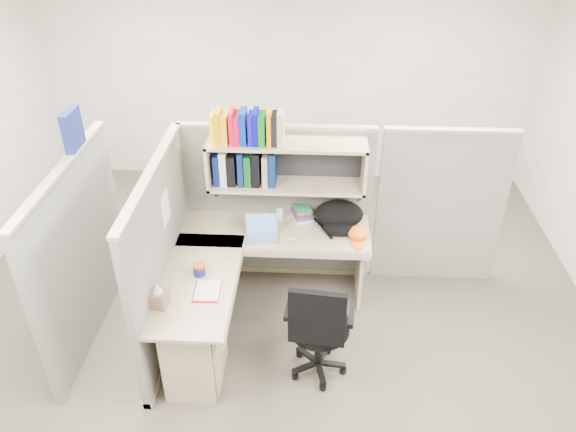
# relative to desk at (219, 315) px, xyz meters

# --- Properties ---
(ground) EXTENTS (6.00, 6.00, 0.00)m
(ground) POSITION_rel_desk_xyz_m (0.41, 0.29, -0.44)
(ground) COLOR #353029
(ground) RESTS_ON ground
(room_shell) EXTENTS (6.00, 6.00, 6.00)m
(room_shell) POSITION_rel_desk_xyz_m (0.41, 0.29, 1.18)
(room_shell) COLOR #A9A399
(room_shell) RESTS_ON ground
(cubicle) EXTENTS (3.79, 1.84, 1.95)m
(cubicle) POSITION_rel_desk_xyz_m (0.04, 0.74, 0.47)
(cubicle) COLOR slate
(cubicle) RESTS_ON ground
(desk) EXTENTS (1.74, 1.75, 0.73)m
(desk) POSITION_rel_desk_xyz_m (0.00, 0.00, 0.00)
(desk) COLOR gray
(desk) RESTS_ON ground
(laptop) EXTENTS (0.32, 0.32, 0.21)m
(laptop) POSITION_rel_desk_xyz_m (0.30, 0.71, 0.39)
(laptop) COLOR #B6B5BA
(laptop) RESTS_ON desk
(backpack) EXTENTS (0.49, 0.40, 0.26)m
(backpack) POSITION_rel_desk_xyz_m (0.99, 0.89, 0.42)
(backpack) COLOR black
(backpack) RESTS_ON desk
(orange_cap) EXTENTS (0.19, 0.22, 0.10)m
(orange_cap) POSITION_rel_desk_xyz_m (1.16, 0.77, 0.34)
(orange_cap) COLOR orange
(orange_cap) RESTS_ON desk
(snack_canister) EXTENTS (0.11, 0.11, 0.10)m
(snack_canister) POSITION_rel_desk_xyz_m (-0.17, 0.17, 0.34)
(snack_canister) COLOR navy
(snack_canister) RESTS_ON desk
(tissue_box) EXTENTS (0.15, 0.15, 0.21)m
(tissue_box) POSITION_rel_desk_xyz_m (-0.40, -0.22, 0.39)
(tissue_box) COLOR #89664D
(tissue_box) RESTS_ON desk
(mouse) EXTENTS (0.11, 0.09, 0.04)m
(mouse) POSITION_rel_desk_xyz_m (0.57, 0.70, 0.31)
(mouse) COLOR #8EABC9
(mouse) RESTS_ON desk
(paper_cup) EXTENTS (0.07, 0.07, 0.09)m
(paper_cup) POSITION_rel_desk_xyz_m (0.44, 1.06, 0.34)
(paper_cup) COLOR white
(paper_cup) RESTS_ON desk
(book_stack) EXTENTS (0.24, 0.28, 0.11)m
(book_stack) POSITION_rel_desk_xyz_m (0.65, 1.08, 0.35)
(book_stack) COLOR gray
(book_stack) RESTS_ON desk
(loose_paper) EXTENTS (0.20, 0.26, 0.00)m
(loose_paper) POSITION_rel_desk_xyz_m (-0.07, -0.03, 0.29)
(loose_paper) COLOR silver
(loose_paper) RESTS_ON desk
(task_chair) EXTENTS (0.56, 0.52, 1.03)m
(task_chair) POSITION_rel_desk_xyz_m (0.82, -0.19, -0.07)
(task_chair) COLOR black
(task_chair) RESTS_ON ground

